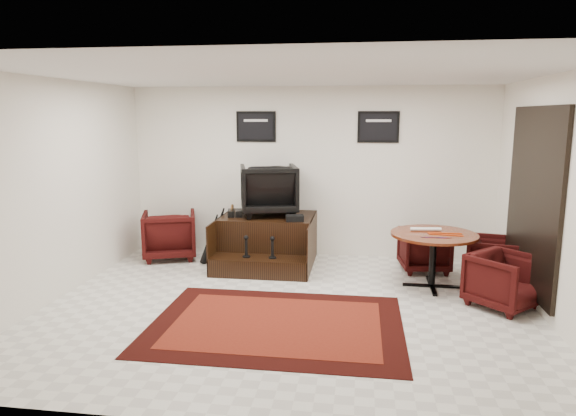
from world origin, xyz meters
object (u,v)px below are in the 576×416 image
(shine_podium, at_px, (267,242))
(meeting_table, at_px, (434,240))
(table_chair_back, at_px, (424,248))
(table_chair_window, at_px, (493,257))
(shine_chair, at_px, (269,187))
(table_chair_corner, at_px, (505,278))
(armchair_side, at_px, (169,232))

(shine_podium, xyz_separation_m, meeting_table, (2.45, -0.83, 0.32))
(table_chair_back, bearing_deg, meeting_table, 84.77)
(table_chair_window, bearing_deg, table_chair_back, 76.98)
(meeting_table, bearing_deg, table_chair_back, 91.76)
(shine_podium, distance_m, meeting_table, 2.61)
(table_chair_window, bearing_deg, meeting_table, 123.77)
(shine_podium, distance_m, table_chair_back, 2.43)
(shine_podium, height_order, shine_chair, shine_chair)
(shine_chair, xyz_separation_m, table_chair_back, (2.43, -0.21, -0.85))
(shine_chair, distance_m, meeting_table, 2.70)
(table_chair_window, bearing_deg, shine_chair, 90.60)
(table_chair_window, relative_size, table_chair_corner, 0.95)
(shine_podium, height_order, table_chair_back, shine_podium)
(shine_chair, distance_m, table_chair_back, 2.58)
(shine_podium, xyz_separation_m, table_chair_back, (2.43, -0.06, 0.01))
(shine_chair, distance_m, table_chair_corner, 3.71)
(table_chair_window, xyz_separation_m, table_chair_corner, (-0.11, -1.03, 0.02))
(table_chair_back, distance_m, table_chair_corner, 1.63)
(meeting_table, xyz_separation_m, table_chair_back, (-0.02, 0.77, -0.31))
(meeting_table, height_order, table_chair_back, meeting_table)
(shine_chair, relative_size, table_chair_back, 1.26)
(meeting_table, bearing_deg, shine_podium, 161.33)
(armchair_side, xyz_separation_m, meeting_table, (4.11, -0.91, 0.24))
(armchair_side, height_order, table_chair_window, armchair_side)
(armchair_side, distance_m, table_chair_back, 4.09)
(shine_podium, bearing_deg, armchair_side, 177.22)
(shine_podium, bearing_deg, shine_chair, 90.00)
(meeting_table, bearing_deg, armchair_side, 167.53)
(table_chair_corner, bearing_deg, table_chair_window, 39.88)
(armchair_side, bearing_deg, shine_podium, 157.86)
(table_chair_window, bearing_deg, armchair_side, 94.78)
(table_chair_back, height_order, table_chair_window, table_chair_back)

